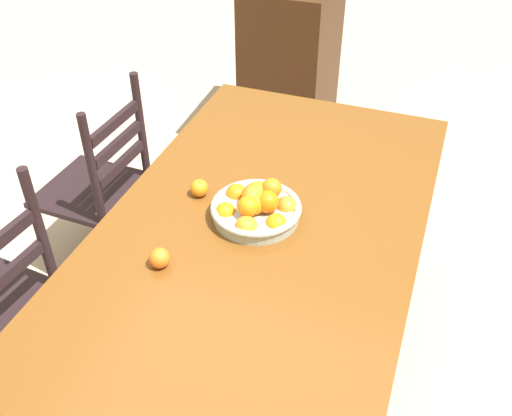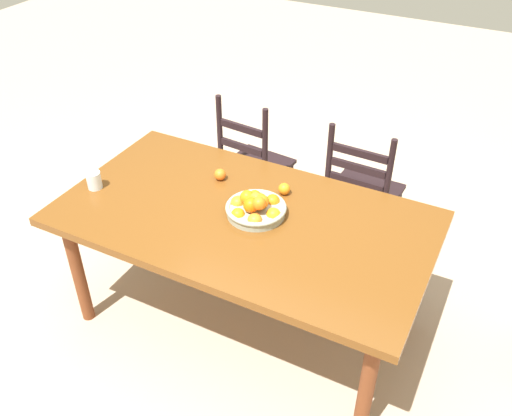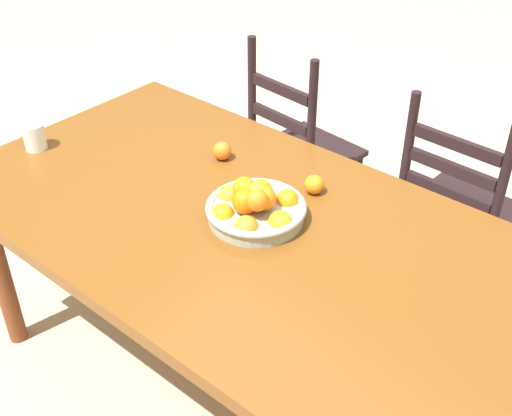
% 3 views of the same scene
% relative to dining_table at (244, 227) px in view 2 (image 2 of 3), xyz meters
% --- Properties ---
extents(ground_plane, '(12.00, 12.00, 0.00)m').
position_rel_dining_table_xyz_m(ground_plane, '(0.00, 0.00, -0.68)').
color(ground_plane, tan).
extents(dining_table, '(1.88, 1.04, 0.76)m').
position_rel_dining_table_xyz_m(dining_table, '(0.00, 0.00, 0.00)').
color(dining_table, brown).
rests_on(dining_table, ground).
extents(chair_near_window, '(0.44, 0.44, 0.96)m').
position_rel_dining_table_xyz_m(chair_near_window, '(0.36, 0.89, -0.23)').
color(chair_near_window, black).
rests_on(chair_near_window, ground).
extents(chair_by_cabinet, '(0.43, 0.43, 0.98)m').
position_rel_dining_table_xyz_m(chair_by_cabinet, '(-0.39, 0.85, -0.23)').
color(chair_by_cabinet, black).
rests_on(chair_by_cabinet, ground).
extents(fruit_bowl, '(0.31, 0.31, 0.14)m').
position_rel_dining_table_xyz_m(fruit_bowl, '(0.05, 0.03, 0.12)').
color(fruit_bowl, '#9DA794').
rests_on(fruit_bowl, dining_table).
extents(orange_loose_0, '(0.06, 0.06, 0.06)m').
position_rel_dining_table_xyz_m(orange_loose_0, '(0.10, 0.26, 0.11)').
color(orange_loose_0, orange).
rests_on(orange_loose_0, dining_table).
extents(orange_loose_1, '(0.06, 0.06, 0.06)m').
position_rel_dining_table_xyz_m(orange_loose_1, '(-0.27, 0.23, 0.11)').
color(orange_loose_1, orange).
rests_on(orange_loose_1, dining_table).
extents(drinking_glass, '(0.08, 0.08, 0.10)m').
position_rel_dining_table_xyz_m(drinking_glass, '(-0.83, -0.15, 0.12)').
color(drinking_glass, silver).
rests_on(drinking_glass, dining_table).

